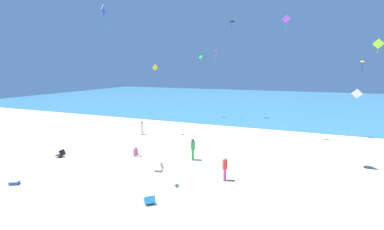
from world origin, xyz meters
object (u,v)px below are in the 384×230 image
(person_0, at_px, (142,127))
(person_1, at_px, (225,167))
(beach_chair_mid_beach, at_px, (61,154))
(beach_chair_near_camera, at_px, (150,200))
(kite_purple, at_px, (286,19))
(beach_chair_far_right, at_px, (160,168))
(person_2, at_px, (136,153))
(kite_magenta, at_px, (216,50))
(kite_green, at_px, (201,57))
(kite_blue, at_px, (103,12))
(person_3, at_px, (193,148))
(kite_yellow, at_px, (155,68))
(kite_white, at_px, (357,94))
(kite_lime, at_px, (378,44))
(kite_orange, at_px, (363,61))
(kite_black, at_px, (231,21))
(cooler_box, at_px, (14,183))

(person_0, distance_m, person_1, 14.28)
(beach_chair_mid_beach, xyz_separation_m, person_1, (13.61, 0.58, 0.64))
(beach_chair_near_camera, xyz_separation_m, person_1, (2.93, 4.42, 0.70))
(person_0, distance_m, kite_purple, 18.33)
(beach_chair_far_right, height_order, person_2, person_2)
(kite_magenta, bearing_deg, beach_chair_far_right, -83.44)
(beach_chair_far_right, distance_m, beach_chair_mid_beach, 8.97)
(kite_green, bearing_deg, beach_chair_mid_beach, -101.34)
(kite_blue, xyz_separation_m, kite_purple, (9.01, 15.40, 1.54))
(person_3, xyz_separation_m, kite_yellow, (-6.91, 6.39, 6.23))
(beach_chair_mid_beach, height_order, kite_green, kite_green)
(kite_magenta, height_order, kite_purple, kite_purple)
(kite_white, bearing_deg, person_0, -160.79)
(kite_blue, relative_size, kite_lime, 1.30)
(person_3, bearing_deg, person_0, 136.25)
(kite_yellow, bearing_deg, kite_magenta, 74.76)
(kite_purple, bearing_deg, kite_lime, -34.36)
(beach_chair_near_camera, relative_size, kite_lime, 0.83)
(kite_blue, bearing_deg, kite_white, 49.33)
(beach_chair_mid_beach, bearing_deg, person_0, -110.14)
(kite_magenta, relative_size, kite_green, 1.47)
(beach_chair_near_camera, bearing_deg, kite_white, -72.49)
(person_3, bearing_deg, kite_white, 34.70)
(kite_orange, relative_size, kite_black, 0.76)
(person_3, height_order, kite_blue, kite_blue)
(beach_chair_far_right, distance_m, kite_blue, 10.59)
(person_0, xyz_separation_m, kite_black, (6.32, 13.76, 12.91))
(person_0, xyz_separation_m, person_2, (3.52, -6.38, -0.57))
(person_1, xyz_separation_m, kite_orange, (9.43, 13.48, 6.91))
(kite_purple, bearing_deg, beach_chair_mid_beach, -141.28)
(beach_chair_far_right, bearing_deg, cooler_box, 21.92)
(kite_magenta, bearing_deg, kite_black, 32.35)
(beach_chair_near_camera, bearing_deg, kite_purple, -58.55)
(kite_purple, bearing_deg, person_1, -101.59)
(beach_chair_far_right, height_order, person_0, person_0)
(person_3, distance_m, kite_black, 23.18)
(cooler_box, distance_m, kite_blue, 11.85)
(kite_yellow, bearing_deg, kite_green, 85.31)
(person_3, relative_size, kite_black, 1.31)
(beach_chair_far_right, xyz_separation_m, person_3, (1.28, 3.05, 0.74))
(kite_purple, height_order, kite_black, kite_black)
(kite_blue, xyz_separation_m, kite_black, (1.21, 25.13, 3.48))
(person_0, relative_size, kite_lime, 1.42)
(cooler_box, bearing_deg, person_0, 88.28)
(cooler_box, distance_m, person_2, 8.46)
(person_0, height_order, kite_purple, kite_purple)
(kite_yellow, bearing_deg, beach_chair_far_right, -59.21)
(person_2, distance_m, kite_magenta, 21.24)
(person_3, bearing_deg, person_2, -179.25)
(person_1, bearing_deg, kite_magenta, -65.11)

